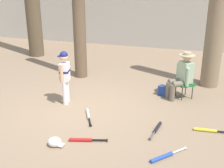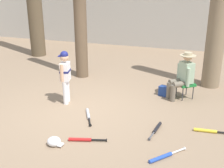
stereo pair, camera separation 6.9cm
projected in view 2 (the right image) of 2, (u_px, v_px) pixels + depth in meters
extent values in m
plane|color=#897056|center=(79.00, 110.00, 6.66)|extent=(60.00, 60.00, 0.00)
cube|color=#ADA89E|center=(147.00, 14.00, 12.58)|extent=(18.00, 0.36, 2.92)
cone|color=brown|center=(82.00, 76.00, 9.00)|extent=(0.53, 0.53, 0.23)
cylinder|color=#7F6B51|center=(219.00, 8.00, 7.43)|extent=(0.50, 0.50, 4.36)
cone|color=#7F6B51|center=(210.00, 86.00, 8.17)|extent=(0.73, 0.73, 0.30)
cylinder|color=white|center=(65.00, 93.00, 6.88)|extent=(0.12, 0.12, 0.58)
cylinder|color=white|center=(67.00, 90.00, 7.04)|extent=(0.12, 0.12, 0.58)
cube|color=white|center=(65.00, 72.00, 6.79)|extent=(0.27, 0.34, 0.44)
cube|color=navy|center=(65.00, 71.00, 6.78)|extent=(0.28, 0.35, 0.05)
sphere|color=tan|center=(64.00, 57.00, 6.67)|extent=(0.20, 0.20, 0.20)
sphere|color=navy|center=(64.00, 55.00, 6.65)|extent=(0.19, 0.19, 0.19)
cube|color=navy|center=(60.00, 56.00, 6.66)|extent=(0.13, 0.16, 0.02)
cylinder|color=tan|center=(62.00, 73.00, 6.55)|extent=(0.10, 0.10, 0.42)
cylinder|color=tan|center=(66.00, 72.00, 7.01)|extent=(0.10, 0.10, 0.40)
ellipsoid|color=black|center=(64.00, 78.00, 7.09)|extent=(0.24, 0.17, 0.18)
cube|color=#196B2D|center=(185.00, 84.00, 7.21)|extent=(0.56, 0.56, 0.06)
cylinder|color=#333338|center=(183.00, 94.00, 7.10)|extent=(0.02, 0.02, 0.38)
cylinder|color=#333338|center=(176.00, 90.00, 7.36)|extent=(0.02, 0.02, 0.38)
cylinder|color=#333338|center=(193.00, 92.00, 7.19)|extent=(0.02, 0.02, 0.38)
cylinder|color=#333338|center=(187.00, 88.00, 7.45)|extent=(0.02, 0.02, 0.38)
cylinder|color=#6B6051|center=(173.00, 93.00, 7.06)|extent=(0.13, 0.13, 0.43)
cylinder|color=#6B6051|center=(169.00, 90.00, 7.24)|extent=(0.13, 0.13, 0.43)
cylinder|color=#6B6051|center=(181.00, 84.00, 7.04)|extent=(0.41, 0.36, 0.15)
cylinder|color=#6B6051|center=(176.00, 82.00, 7.22)|extent=(0.41, 0.36, 0.15)
cube|color=#99B293|center=(186.00, 72.00, 7.10)|extent=(0.41, 0.43, 0.52)
cylinder|color=#99B293|center=(188.00, 78.00, 6.90)|extent=(0.13, 0.13, 0.46)
cylinder|color=#99B293|center=(179.00, 72.00, 7.30)|extent=(0.13, 0.13, 0.46)
sphere|color=tan|center=(188.00, 57.00, 6.97)|extent=(0.22, 0.22, 0.22)
cylinder|color=tan|center=(188.00, 55.00, 6.96)|extent=(0.40, 0.40, 0.02)
cylinder|color=tan|center=(188.00, 54.00, 6.94)|extent=(0.20, 0.20, 0.09)
cube|color=navy|center=(166.00, 91.00, 7.40)|extent=(0.38, 0.28, 0.26)
cone|color=brown|center=(39.00, 55.00, 11.53)|extent=(0.85, 0.85, 0.34)
cylinder|color=yellow|center=(205.00, 131.00, 5.67)|extent=(0.45, 0.11, 0.07)
cylinder|color=black|center=(157.00, 128.00, 5.78)|extent=(0.12, 0.44, 0.07)
cylinder|color=#4C4C51|center=(152.00, 136.00, 5.48)|extent=(0.07, 0.29, 0.03)
cylinder|color=#4C4C51|center=(149.00, 139.00, 5.36)|extent=(0.06, 0.02, 0.06)
cylinder|color=#B7BCC6|center=(88.00, 114.00, 6.38)|extent=(0.28, 0.44, 0.07)
cylinder|color=black|center=(90.00, 122.00, 6.02)|extent=(0.17, 0.29, 0.03)
cylinder|color=black|center=(90.00, 125.00, 5.87)|extent=(0.06, 0.04, 0.06)
cylinder|color=red|center=(80.00, 139.00, 5.35)|extent=(0.43, 0.18, 0.07)
cylinder|color=black|center=(99.00, 140.00, 5.33)|extent=(0.28, 0.11, 0.03)
cylinder|color=black|center=(107.00, 140.00, 5.32)|extent=(0.03, 0.06, 0.06)
cylinder|color=#2347AD|center=(161.00, 158.00, 4.80)|extent=(0.36, 0.40, 0.07)
cylinder|color=silver|center=(178.00, 151.00, 4.99)|extent=(0.23, 0.26, 0.03)
cylinder|color=silver|center=(184.00, 148.00, 5.06)|extent=(0.05, 0.05, 0.06)
ellipsoid|color=silver|center=(54.00, 141.00, 5.20)|extent=(0.26, 0.23, 0.18)
cube|color=silver|center=(60.00, 145.00, 5.18)|extent=(0.11, 0.13, 0.02)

